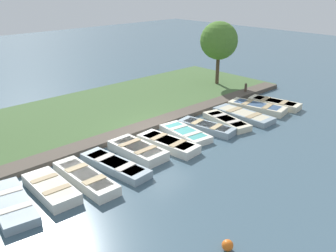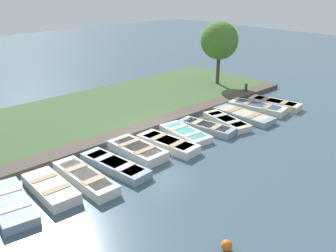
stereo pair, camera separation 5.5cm
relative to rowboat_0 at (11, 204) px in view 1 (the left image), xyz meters
name	(u,v)px [view 1 (the left image)]	position (x,y,z in m)	size (l,w,h in m)	color
ground_plane	(162,136)	(-1.09, 7.95, -0.16)	(80.00, 80.00, 0.00)	#425B6B
shore_bank	(105,110)	(-6.09, 7.95, -0.06)	(8.00, 24.00, 0.20)	#476638
dock_walkway	(146,126)	(-2.36, 7.95, -0.04)	(1.01, 23.36, 0.25)	#51473D
rowboat_0	(11,204)	(0.00, 0.00, 0.00)	(3.26, 1.60, 0.33)	#8C9EA8
rowboat_1	(51,188)	(0.08, 1.42, 0.04)	(2.76, 1.19, 0.42)	silver
rowboat_2	(85,178)	(0.27, 2.74, 0.04)	(3.38, 0.98, 0.41)	silver
rowboat_3	(115,165)	(0.15, 4.20, 0.01)	(3.43, 1.30, 0.35)	#8C9EA8
rowboat_4	(138,150)	(-0.26, 5.72, 0.05)	(2.84, 1.32, 0.44)	silver
rowboat_5	(168,144)	(0.12, 7.20, 0.04)	(3.12, 1.37, 0.41)	silver
rowboat_6	(185,133)	(-0.25, 8.72, 0.00)	(2.90, 1.45, 0.34)	silver
rowboat_7	(207,127)	(-0.06, 10.08, 0.01)	(3.12, 1.45, 0.36)	#8C9EA8
rowboat_8	(226,121)	(0.08, 11.51, 0.01)	(3.10, 1.57, 0.34)	beige
rowboat_9	(243,115)	(0.13, 12.97, 0.00)	(3.47, 1.24, 0.33)	#8C9EA8
rowboat_10	(257,107)	(-0.05, 14.55, 0.04)	(3.44, 1.79, 0.41)	beige
rowboat_11	(274,103)	(0.21, 15.96, 0.03)	(3.19, 1.43, 0.39)	beige
mooring_post_far	(246,89)	(-2.39, 16.62, 0.25)	(0.17, 0.17, 0.81)	#47382D
buoy	(228,245)	(6.37, 3.67, 0.01)	(0.34, 0.34, 0.34)	orange
park_tree_left	(219,41)	(-5.11, 16.93, 3.07)	(2.61, 2.61, 4.56)	#4C3828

